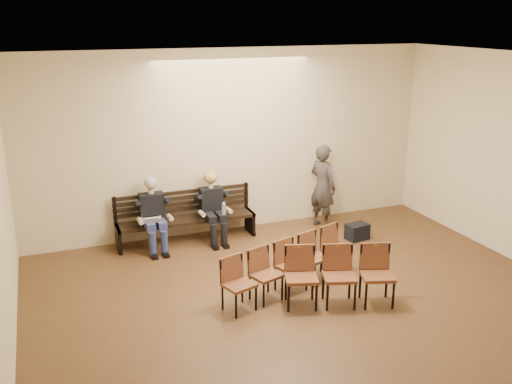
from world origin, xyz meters
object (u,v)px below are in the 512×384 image
(water_bottle, at_px, (224,215))
(bag, at_px, (357,232))
(laptop, at_px, (153,221))
(seated_man, at_px, (153,215))
(seated_woman, at_px, (213,209))
(bench, at_px, (187,230))
(chair_row_back, at_px, (339,277))
(chair_row_front, at_px, (291,266))
(passerby, at_px, (323,180))

(water_bottle, xyz_separation_m, bag, (2.41, -0.68, -0.42))
(laptop, height_order, bag, laptop)
(seated_man, bearing_deg, laptop, -107.05)
(seated_man, height_order, laptop, seated_man)
(seated_man, distance_m, seated_woman, 1.11)
(bench, xyz_separation_m, seated_woman, (0.48, -0.12, 0.38))
(bench, bearing_deg, seated_man, -169.23)
(bench, distance_m, chair_row_back, 3.51)
(laptop, bearing_deg, seated_man, 74.10)
(laptop, xyz_separation_m, chair_row_front, (1.67, -2.25, -0.18))
(chair_row_front, bearing_deg, bag, 17.38)
(seated_woman, relative_size, passerby, 0.63)
(seated_woman, relative_size, water_bottle, 5.05)
(bench, xyz_separation_m, water_bottle, (0.61, -0.40, 0.34))
(bench, height_order, seated_man, seated_man)
(seated_man, relative_size, chair_row_front, 0.53)
(water_bottle, bearing_deg, bag, -15.69)
(bag, bearing_deg, seated_woman, 159.41)
(seated_man, xyz_separation_m, chair_row_back, (2.08, -3.07, -0.20))
(bench, height_order, seated_woman, seated_woman)
(water_bottle, distance_m, bag, 2.54)
(seated_man, xyz_separation_m, bag, (3.65, -0.95, -0.49))
(bag, xyz_separation_m, passerby, (-0.30, 0.87, 0.81))
(laptop, height_order, passerby, passerby)
(seated_man, xyz_separation_m, chair_row_front, (1.62, -2.39, -0.25))
(seated_woman, relative_size, laptop, 3.50)
(bench, distance_m, seated_woman, 0.62)
(chair_row_front, height_order, chair_row_back, chair_row_back)
(seated_man, height_order, chair_row_back, seated_man)
(seated_man, xyz_separation_m, passerby, (3.35, -0.09, 0.32))
(bench, height_order, chair_row_back, chair_row_back)
(seated_woman, distance_m, water_bottle, 0.31)
(chair_row_back, bearing_deg, laptop, 143.75)
(seated_woman, xyz_separation_m, water_bottle, (0.13, -0.28, -0.03))
(passerby, bearing_deg, seated_woman, 66.61)
(bag, distance_m, chair_row_front, 2.50)
(bench, xyz_separation_m, chair_row_front, (0.99, -2.51, 0.17))
(bench, distance_m, seated_man, 0.76)
(water_bottle, relative_size, passerby, 0.12)
(seated_man, bearing_deg, bag, -14.65)
(bench, bearing_deg, water_bottle, -33.10)
(chair_row_back, bearing_deg, seated_woman, 125.26)
(laptop, relative_size, bag, 0.84)
(chair_row_back, bearing_deg, chair_row_front, 141.95)
(chair_row_front, bearing_deg, laptop, 108.59)
(passerby, bearing_deg, water_bottle, 73.97)
(bench, relative_size, passerby, 1.35)
(bench, distance_m, passerby, 2.82)
(chair_row_back, bearing_deg, water_bottle, 124.50)
(water_bottle, bearing_deg, chair_row_back, -73.24)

